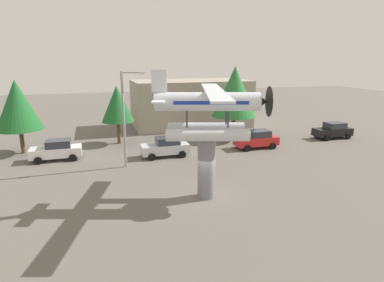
% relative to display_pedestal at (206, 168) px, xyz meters
% --- Properties ---
extents(ground_plane, '(140.00, 140.00, 0.00)m').
position_rel_display_pedestal_xyz_m(ground_plane, '(0.00, 0.00, -1.95)').
color(ground_plane, '#605B54').
extents(display_pedestal, '(1.10, 1.10, 3.89)m').
position_rel_display_pedestal_xyz_m(display_pedestal, '(0.00, 0.00, 0.00)').
color(display_pedestal, slate).
rests_on(display_pedestal, ground).
extents(floatplane_monument, '(7.19, 10.27, 4.00)m').
position_rel_display_pedestal_xyz_m(floatplane_monument, '(0.13, -0.04, 3.62)').
color(floatplane_monument, silver).
rests_on(floatplane_monument, display_pedestal).
extents(car_near_white, '(4.20, 2.02, 1.76)m').
position_rel_display_pedestal_xyz_m(car_near_white, '(-9.67, 11.13, -1.07)').
color(car_near_white, white).
rests_on(car_near_white, ground).
extents(car_mid_silver, '(4.20, 2.02, 1.76)m').
position_rel_display_pedestal_xyz_m(car_mid_silver, '(-0.49, 9.35, -1.07)').
color(car_mid_silver, silver).
rests_on(car_mid_silver, ground).
extents(car_far_red, '(4.20, 2.02, 1.76)m').
position_rel_display_pedestal_xyz_m(car_far_red, '(8.64, 9.46, -1.07)').
color(car_far_red, red).
rests_on(car_far_red, ground).
extents(car_distant_black, '(4.20, 2.02, 1.76)m').
position_rel_display_pedestal_xyz_m(car_distant_black, '(18.58, 10.59, -1.07)').
color(car_distant_black, black).
rests_on(car_distant_black, ground).
extents(streetlight_primary, '(1.84, 0.28, 7.59)m').
position_rel_display_pedestal_xyz_m(streetlight_primary, '(-3.99, 7.47, 2.48)').
color(streetlight_primary, gray).
rests_on(streetlight_primary, ground).
extents(storefront_building, '(14.53, 7.65, 5.85)m').
position_rel_display_pedestal_xyz_m(storefront_building, '(5.72, 22.00, 0.98)').
color(storefront_building, '#9E9384').
rests_on(storefront_building, ground).
extents(tree_west, '(4.05, 4.05, 6.74)m').
position_rel_display_pedestal_xyz_m(tree_west, '(-12.86, 14.28, 2.53)').
color(tree_west, brown).
rests_on(tree_west, ground).
extents(tree_east, '(3.26, 3.26, 5.92)m').
position_rel_display_pedestal_xyz_m(tree_east, '(-4.04, 15.33, 2.14)').
color(tree_east, brown).
rests_on(tree_east, ground).
extents(tree_center_back, '(4.76, 4.76, 7.76)m').
position_rel_display_pedestal_xyz_m(tree_center_back, '(8.10, 13.73, 3.16)').
color(tree_center_back, brown).
rests_on(tree_center_back, ground).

